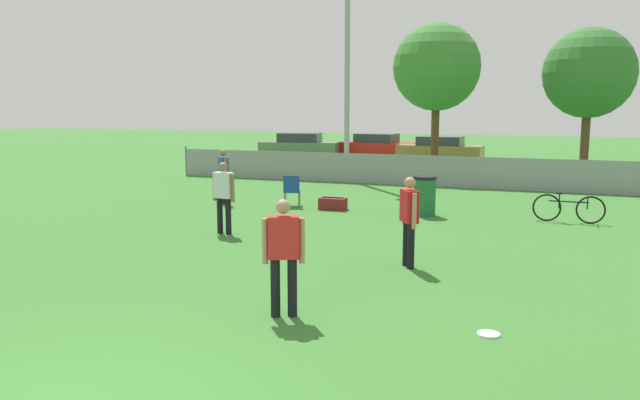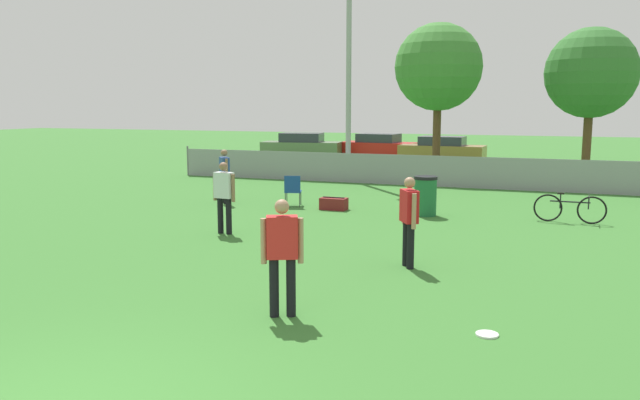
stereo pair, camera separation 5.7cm
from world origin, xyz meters
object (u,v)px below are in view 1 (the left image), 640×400
object	(u,v)px
light_pole	(347,32)
parked_car_olive	(300,145)
parked_car_red	(376,145)
folding_chair_sideline	(292,189)
spectator_in_blue	(223,173)
trash_bin	(424,196)
player_thrower_red	(409,216)
gear_bag_sideline	(333,204)
bicycle_sideline	(569,208)
tree_near_pole	(437,68)
frisbee_disc	(489,334)
player_defender_red	(284,250)
tree_far_right	(589,73)
player_receiver_white	(224,193)
parked_car_tan	(440,149)

from	to	relation	value
light_pole	parked_car_olive	world-z (taller)	light_pole
parked_car_olive	parked_car_red	world-z (taller)	parked_car_olive
folding_chair_sideline	parked_car_olive	bearing A→B (deg)	-85.98
spectator_in_blue	trash_bin	bearing A→B (deg)	-133.65
player_thrower_red	folding_chair_sideline	size ratio (longest dim) A/B	1.81
trash_bin	folding_chair_sideline	bearing A→B (deg)	178.09
spectator_in_blue	trash_bin	distance (m)	5.93
folding_chair_sideline	gear_bag_sideline	bearing A→B (deg)	156.74
spectator_in_blue	bicycle_sideline	xyz separation A→B (m)	(9.43, 0.31, -0.55)
tree_near_pole	player_thrower_red	world-z (taller)	tree_near_pole
frisbee_disc	trash_bin	world-z (taller)	trash_bin
light_pole	player_defender_red	size ratio (longest dim) A/B	5.95
player_thrower_red	bicycle_sideline	size ratio (longest dim) A/B	0.96
light_pole	player_defender_red	xyz separation A→B (m)	(4.22, -15.39, -4.64)
tree_far_right	parked_car_red	world-z (taller)	tree_far_right
light_pole	player_defender_red	world-z (taller)	light_pole
spectator_in_blue	parked_car_olive	bearing A→B (deg)	-29.22
player_receiver_white	player_thrower_red	distance (m)	4.73
parked_car_tan	folding_chair_sideline	bearing A→B (deg)	-92.73
spectator_in_blue	trash_bin	xyz separation A→B (m)	(5.92, 0.07, -0.39)
tree_far_right	parked_car_olive	distance (m)	16.28
tree_far_right	parked_car_olive	bearing A→B (deg)	155.52
tree_far_right	player_thrower_red	size ratio (longest dim) A/B	3.57
bicycle_sideline	gear_bag_sideline	bearing A→B (deg)	-176.84
trash_bin	bicycle_sideline	bearing A→B (deg)	3.97
spectator_in_blue	frisbee_disc	distance (m)	11.80
parked_car_olive	gear_bag_sideline	bearing A→B (deg)	-73.55
light_pole	bicycle_sideline	bearing A→B (deg)	-39.71
gear_bag_sideline	parked_car_red	xyz separation A→B (m)	(-3.80, 18.00, 0.48)
tree_far_right	spectator_in_blue	distance (m)	14.40
gear_bag_sideline	tree_far_right	bearing A→B (deg)	55.47
tree_far_right	folding_chair_sideline	xyz separation A→B (m)	(-7.98, -9.61, -3.55)
light_pole	player_thrower_red	world-z (taller)	light_pole
player_defender_red	parked_car_tan	xyz separation A→B (m)	(-2.31, 25.11, -0.28)
folding_chair_sideline	player_thrower_red	bearing A→B (deg)	112.17
folding_chair_sideline	player_receiver_white	bearing A→B (deg)	73.77
trash_bin	player_receiver_white	bearing A→B (deg)	-133.12
spectator_in_blue	gear_bag_sideline	distance (m)	3.45
light_pole	folding_chair_sideline	distance (m)	8.42
spectator_in_blue	bicycle_sideline	distance (m)	9.45
light_pole	frisbee_disc	xyz separation A→B (m)	(6.90, -15.14, -5.56)
tree_near_pole	player_receiver_white	world-z (taller)	tree_near_pole
player_receiver_white	parked_car_olive	distance (m)	21.35
player_thrower_red	frisbee_disc	size ratio (longest dim) A/B	5.64
frisbee_disc	trash_bin	distance (m)	8.69
tree_far_right	frisbee_disc	size ratio (longest dim) A/B	20.12
bicycle_sideline	parked_car_tan	size ratio (longest dim) A/B	0.39
trash_bin	spectator_in_blue	bearing A→B (deg)	-179.34
tree_near_pole	parked_car_tan	world-z (taller)	tree_near_pole
player_thrower_red	bicycle_sideline	xyz separation A→B (m)	(2.72, 5.62, -0.57)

